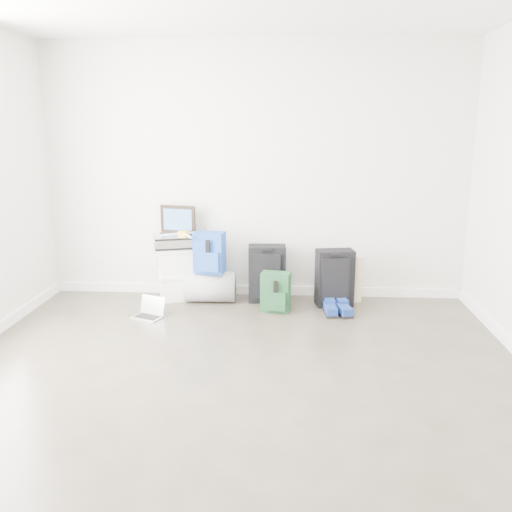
# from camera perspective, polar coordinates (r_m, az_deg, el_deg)

# --- Properties ---
(ground) EXTENTS (5.00, 5.00, 0.00)m
(ground) POSITION_cam_1_polar(r_m,az_deg,el_deg) (3.78, -2.66, -15.58)
(ground) COLOR #373228
(ground) RESTS_ON ground
(room_envelope) EXTENTS (4.52, 5.02, 2.71)m
(room_envelope) POSITION_cam_1_polar(r_m,az_deg,el_deg) (3.31, -2.96, 11.54)
(room_envelope) COLOR silver
(room_envelope) RESTS_ON ground
(boxes_stack) EXTENTS (0.48, 0.43, 0.57)m
(boxes_stack) POSITION_cam_1_polar(r_m,az_deg,el_deg) (5.91, -8.23, -1.75)
(boxes_stack) COLOR white
(boxes_stack) RESTS_ON ground
(briefcase) EXTENTS (0.54, 0.45, 0.13)m
(briefcase) POSITION_cam_1_polar(r_m,az_deg,el_deg) (5.83, -8.35, 1.57)
(briefcase) COLOR #B2B2B7
(briefcase) RESTS_ON boxes_stack
(painting) EXTENTS (0.39, 0.12, 0.30)m
(painting) POSITION_cam_1_polar(r_m,az_deg,el_deg) (5.88, -8.23, 3.83)
(painting) COLOR black
(painting) RESTS_ON briefcase
(drone) EXTENTS (0.45, 0.45, 0.05)m
(drone) POSITION_cam_1_polar(r_m,az_deg,el_deg) (5.77, -7.64, 2.39)
(drone) COLOR yellow
(drone) RESTS_ON briefcase
(duffel_bag) EXTENTS (0.53, 0.34, 0.33)m
(duffel_bag) POSITION_cam_1_polar(r_m,az_deg,el_deg) (5.80, -4.80, -3.24)
(duffel_bag) COLOR #9C9EA5
(duffel_bag) RESTS_ON ground
(blue_backpack) EXTENTS (0.33, 0.26, 0.43)m
(blue_backpack) POSITION_cam_1_polar(r_m,az_deg,el_deg) (5.67, -4.92, 0.26)
(blue_backpack) COLOR #194EA3
(blue_backpack) RESTS_ON duffel_bag
(large_suitcase) EXTENTS (0.40, 0.27, 0.60)m
(large_suitcase) POSITION_cam_1_polar(r_m,az_deg,el_deg) (5.75, 1.16, -1.87)
(large_suitcase) COLOR black
(large_suitcase) RESTS_ON ground
(green_backpack) EXTENTS (0.31, 0.25, 0.40)m
(green_backpack) POSITION_cam_1_polar(r_m,az_deg,el_deg) (5.48, 2.08, -3.89)
(green_backpack) COLOR #14381A
(green_backpack) RESTS_ON ground
(carry_on) EXTENTS (0.41, 0.30, 0.59)m
(carry_on) POSITION_cam_1_polar(r_m,az_deg,el_deg) (5.68, 8.27, -2.30)
(carry_on) COLOR black
(carry_on) RESTS_ON ground
(shoes) EXTENTS (0.29, 0.31, 0.10)m
(shoes) POSITION_cam_1_polar(r_m,az_deg,el_deg) (5.48, 8.50, -5.61)
(shoes) COLOR black
(shoes) RESTS_ON ground
(rolled_rug) EXTENTS (0.16, 0.16, 0.49)m
(rolled_rug) POSITION_cam_1_polar(r_m,az_deg,el_deg) (5.87, 10.36, -2.35)
(rolled_rug) COLOR tan
(rolled_rug) RESTS_ON ground
(laptop) EXTENTS (0.33, 0.29, 0.20)m
(laptop) POSITION_cam_1_polar(r_m,az_deg,el_deg) (5.46, -11.14, -5.82)
(laptop) COLOR silver
(laptop) RESTS_ON ground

